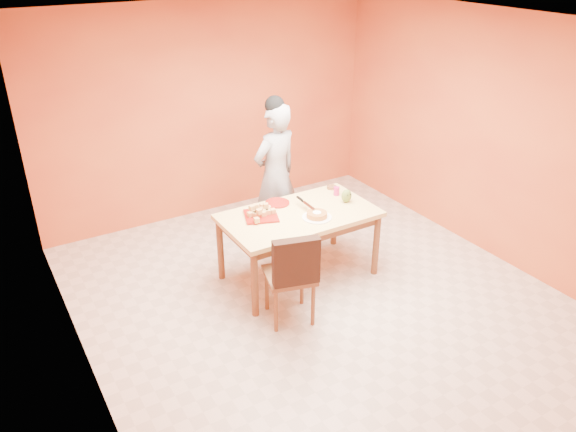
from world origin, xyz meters
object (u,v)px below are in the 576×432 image
egg_ornament (346,196)px  magenta_glass (336,191)px  person (275,175)px  dining_table (299,221)px  dining_chair (291,274)px  red_dinner_plate (277,203)px  pastry_platter (261,216)px  sponge_cake (317,215)px  checker_tin (332,187)px

egg_ornament → magenta_glass: size_ratio=1.57×
person → egg_ornament: size_ratio=11.56×
dining_table → egg_ornament: bearing=-2.7°
person → magenta_glass: 0.77m
dining_table → dining_chair: bearing=-127.7°
egg_ornament → magenta_glass: (0.02, 0.21, -0.03)m
dining_chair → red_dinner_plate: bearing=82.4°
person → pastry_platter: bearing=37.6°
person → sponge_cake: bearing=71.4°
person → dining_table: bearing=63.6°
dining_chair → person: person is taller
dining_table → magenta_glass: 0.64m
person → sponge_cake: person is taller
red_dinner_plate → egg_ornament: size_ratio=1.78×
dining_table → red_dinner_plate: 0.35m
checker_tin → person: bearing=133.1°
checker_tin → egg_ornament: bearing=-100.6°
pastry_platter → checker_tin: 1.05m
pastry_platter → egg_ornament: 0.97m
dining_table → magenta_glass: size_ratio=17.09×
sponge_cake → red_dinner_plate: bearing=109.2°
dining_chair → egg_ornament: (1.05, 0.58, 0.33)m
person → magenta_glass: person is taller
checker_tin → red_dinner_plate: bearing=-177.9°
checker_tin → sponge_cake: bearing=-136.2°
person → red_dinner_plate: (-0.27, -0.52, -0.08)m
dining_table → checker_tin: size_ratio=14.78×
dining_chair → person: size_ratio=0.57×
person → red_dinner_plate: bearing=49.0°
dining_chair → egg_ornament: bearing=44.2°
red_dinner_plate → person: bearing=62.2°
dining_table → red_dinner_plate: size_ratio=6.09×
sponge_cake → checker_tin: size_ratio=1.95×
dining_table → red_dinner_plate: (-0.07, 0.32, 0.10)m
egg_ornament → magenta_glass: 0.21m
person → red_dinner_plate: person is taller
dining_chair → checker_tin: size_ratio=9.03×
red_dinner_plate → magenta_glass: magenta_glass is taller
person → pastry_platter: (-0.57, -0.70, -0.08)m
dining_chair → magenta_glass: size_ratio=10.44×
dining_table → dining_chair: 0.78m
dining_table → dining_chair: dining_chair is taller
dining_chair → sponge_cake: (0.57, 0.43, 0.29)m
checker_tin → pastry_platter: bearing=-168.3°
magenta_glass → person: bearing=121.3°
person → egg_ornament: person is taller
red_dinner_plate → pastry_platter: bearing=-148.1°
sponge_cake → egg_ornament: 0.51m
pastry_platter → dining_table: bearing=-20.0°
dining_chair → checker_tin: bearing=55.8°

